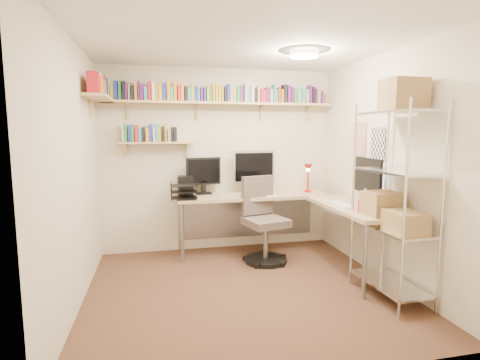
% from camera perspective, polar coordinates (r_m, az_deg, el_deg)
% --- Properties ---
extents(ground, '(3.20, 3.20, 0.00)m').
position_cam_1_polar(ground, '(4.09, 0.60, -16.28)').
color(ground, '#48291E').
rests_on(ground, ground).
extents(room_shell, '(3.24, 3.04, 2.52)m').
position_cam_1_polar(room_shell, '(3.75, 0.70, 5.95)').
color(room_shell, beige).
rests_on(room_shell, ground).
extents(wall_shelves, '(3.12, 1.09, 0.80)m').
position_cam_1_polar(wall_shelves, '(4.98, -7.74, 11.75)').
color(wall_shelves, tan).
rests_on(wall_shelves, ground).
extents(corner_desk, '(2.40, 2.08, 1.39)m').
position_cam_1_polar(corner_desk, '(4.88, 4.20, -2.71)').
color(corner_desk, tan).
rests_on(corner_desk, ground).
extents(office_chair, '(0.58, 0.59, 1.08)m').
position_cam_1_polar(office_chair, '(4.80, 3.59, -7.01)').
color(office_chair, black).
rests_on(office_chair, ground).
extents(wire_rack, '(0.43, 0.84, 2.12)m').
position_cam_1_polar(wire_rack, '(3.87, 22.49, 0.07)').
color(wire_rack, silver).
rests_on(wire_rack, ground).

